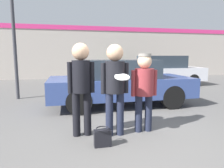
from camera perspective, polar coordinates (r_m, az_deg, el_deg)
name	(u,v)px	position (r m, az deg, el deg)	size (l,w,h in m)	color
ground_plane	(125,136)	(4.13, 3.83, -14.47)	(56.00, 56.00, 0.00)	#5B5956
storefront_building	(82,52)	(14.49, -8.51, 9.05)	(24.00, 0.22, 3.66)	#B2A89E
person_left	(81,81)	(3.91, -8.80, 0.97)	(0.52, 0.35, 1.83)	black
person_middle_with_frisbee	(115,81)	(3.87, 0.84, 0.86)	(0.55, 0.60, 1.80)	#1E2338
person_right	(144,85)	(4.16, 9.16, -0.35)	(0.56, 0.39, 1.63)	#1E2338
parked_car_near	(120,82)	(6.43, 2.23, 0.59)	(4.48, 1.91, 1.46)	#334784
parked_car_far	(162,71)	(11.24, 14.08, 3.74)	(4.28, 1.92, 1.59)	silver
shrub	(121,70)	(14.24, 2.45, 3.89)	(1.11, 1.11, 1.11)	#2D6B33
handbag	(103,137)	(3.63, -2.71, -14.98)	(0.30, 0.23, 0.34)	black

